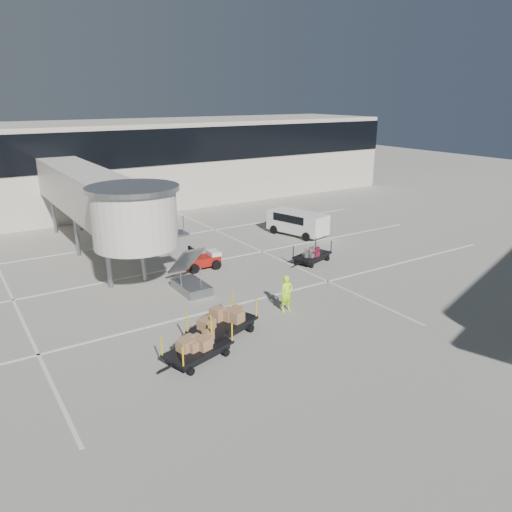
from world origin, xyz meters
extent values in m
plane|color=#ACA89A|center=(0.00, 0.00, 0.00)|extent=(140.00, 140.00, 0.00)
cube|color=silver|center=(0.00, 2.00, 0.01)|extent=(40.00, 0.15, 0.02)
cube|color=silver|center=(0.00, 9.00, 0.01)|extent=(40.00, 0.15, 0.02)
cube|color=silver|center=(0.00, 16.00, 0.01)|extent=(40.00, 0.15, 0.02)
cube|color=silver|center=(6.00, 10.00, 0.01)|extent=(0.15, 30.00, 0.02)
cube|color=silver|center=(-10.00, 10.00, 0.01)|extent=(0.15, 30.00, 0.02)
cube|color=beige|center=(0.00, 30.00, 4.00)|extent=(64.00, 12.00, 8.00)
cube|color=black|center=(0.00, 23.95, 6.00)|extent=(64.00, 0.12, 3.20)
cube|color=beige|center=(-4.00, 15.00, 4.30)|extent=(3.00, 18.00, 2.80)
cylinder|color=beige|center=(-4.00, 6.00, 4.30)|extent=(4.40, 4.40, 3.00)
cylinder|color=gray|center=(-4.00, 6.00, 5.90)|extent=(4.80, 4.80, 0.25)
cylinder|color=gray|center=(-5.00, 8.00, 1.45)|extent=(0.28, 0.28, 2.90)
cylinder|color=gray|center=(-3.00, 8.00, 1.45)|extent=(0.28, 0.28, 2.90)
cylinder|color=gray|center=(-5.00, 15.00, 1.45)|extent=(0.28, 0.28, 2.90)
cylinder|color=gray|center=(-3.00, 15.00, 1.45)|extent=(0.28, 0.28, 2.90)
cylinder|color=gray|center=(-5.00, 22.00, 1.45)|extent=(0.28, 0.28, 2.90)
cylinder|color=gray|center=(-3.00, 22.00, 1.45)|extent=(0.28, 0.28, 2.90)
cube|color=gray|center=(-1.40, 5.00, 0.25)|extent=(1.40, 2.60, 0.50)
cube|color=gray|center=(-1.40, 5.60, 1.60)|extent=(1.20, 2.60, 2.06)
cube|color=gray|center=(-1.40, 7.00, 2.85)|extent=(1.40, 1.20, 0.12)
cube|color=maroon|center=(0.83, 8.09, 0.51)|extent=(2.30, 1.21, 0.56)
cube|color=silver|center=(1.66, 8.03, 0.88)|extent=(0.72, 1.06, 0.33)
cube|color=black|center=(0.18, 8.13, 1.07)|extent=(0.17, 0.94, 0.84)
cylinder|color=black|center=(0.05, 7.53, 0.30)|extent=(0.61, 0.27, 0.60)
cylinder|color=black|center=(0.12, 8.74, 0.30)|extent=(0.61, 0.27, 0.60)
cylinder|color=black|center=(1.53, 7.43, 0.30)|extent=(0.61, 0.27, 0.60)
cylinder|color=black|center=(1.61, 8.64, 0.30)|extent=(0.61, 0.27, 0.60)
cube|color=black|center=(7.45, 5.25, 0.49)|extent=(2.97, 2.08, 0.11)
cube|color=black|center=(7.45, 5.25, 0.33)|extent=(2.65, 1.80, 0.22)
cube|color=black|center=(5.86, 4.76, 0.36)|extent=(0.62, 0.25, 0.07)
cylinder|color=black|center=(6.72, 4.39, 0.15)|extent=(0.33, 0.21, 0.31)
cylinder|color=black|center=(6.37, 5.55, 0.15)|extent=(0.33, 0.21, 0.31)
cylinder|color=black|center=(8.53, 4.94, 0.15)|extent=(0.33, 0.21, 0.31)
cylinder|color=black|center=(8.17, 6.10, 0.15)|extent=(0.33, 0.21, 0.31)
cylinder|color=black|center=(6.39, 4.29, 0.90)|extent=(0.06, 0.06, 0.81)
cylinder|color=black|center=(6.03, 5.45, 0.90)|extent=(0.06, 0.06, 0.81)
cylinder|color=black|center=(8.86, 5.05, 0.90)|extent=(0.06, 0.06, 0.81)
cylinder|color=black|center=(8.51, 6.21, 0.90)|extent=(0.06, 0.06, 0.81)
cube|color=#514F55|center=(6.50, 5.08, 0.72)|extent=(0.41, 0.37, 0.35)
cube|color=#514F55|center=(7.13, 5.47, 0.69)|extent=(0.47, 0.45, 0.29)
cube|color=#17133D|center=(7.51, 5.16, 0.70)|extent=(0.49, 0.39, 0.31)
cube|color=#92684F|center=(7.23, 4.76, 0.71)|extent=(0.45, 0.34, 0.33)
cube|color=#17133D|center=(7.97, 5.61, 0.72)|extent=(0.42, 0.43, 0.34)
cube|color=maroon|center=(7.29, 4.92, 0.71)|extent=(0.52, 0.36, 0.32)
cube|color=#17133D|center=(7.85, 5.34, 0.71)|extent=(0.48, 0.35, 0.32)
cube|color=black|center=(-2.60, -0.77, 0.58)|extent=(3.54, 2.57, 0.13)
cube|color=black|center=(-2.60, -0.77, 0.39)|extent=(3.16, 2.23, 0.27)
cube|color=black|center=(-4.45, -1.43, 0.42)|extent=(0.73, 0.33, 0.08)
cylinder|color=black|center=(-3.41, -1.82, 0.18)|extent=(0.39, 0.26, 0.36)
cylinder|color=black|center=(-3.89, -0.47, 0.18)|extent=(0.39, 0.26, 0.36)
cylinder|color=black|center=(-1.31, -1.07, 0.18)|extent=(0.39, 0.26, 0.36)
cylinder|color=black|center=(-1.79, 0.28, 0.18)|extent=(0.39, 0.26, 0.36)
cylinder|color=gold|center=(-3.80, -1.96, 1.06)|extent=(0.07, 0.07, 0.96)
cylinder|color=gold|center=(-4.28, -0.61, 1.06)|extent=(0.07, 0.07, 0.96)
cylinder|color=gold|center=(-0.92, -0.94, 1.06)|extent=(0.07, 0.07, 0.96)
cylinder|color=gold|center=(-1.40, 0.42, 1.06)|extent=(0.07, 0.07, 0.96)
cube|color=#9E724C|center=(-1.59, -0.40, 0.94)|extent=(0.79, 0.71, 0.58)
cube|color=#9E724C|center=(-2.46, -0.34, 0.86)|extent=(0.62, 0.63, 0.42)
cube|color=#9E724C|center=(-3.18, -1.10, 0.92)|extent=(0.66, 0.61, 0.55)
cube|color=#9E724C|center=(-1.83, -0.42, 0.92)|extent=(0.68, 0.55, 0.54)
cube|color=#9E724C|center=(-2.40, -1.19, 0.92)|extent=(0.71, 0.61, 0.54)
cube|color=#9E724C|center=(-2.88, -1.23, 0.92)|extent=(0.76, 0.59, 0.55)
cube|color=black|center=(-4.50, -2.08, 0.52)|extent=(3.11, 2.14, 0.11)
cube|color=black|center=(-4.50, -2.08, 0.35)|extent=(2.78, 1.86, 0.24)
cube|color=black|center=(-6.18, -2.56, 0.38)|extent=(0.65, 0.26, 0.08)
cylinder|color=black|center=(-5.27, -2.96, 0.16)|extent=(0.34, 0.22, 0.32)
cylinder|color=black|center=(-5.63, -1.74, 0.16)|extent=(0.34, 0.22, 0.32)
cylinder|color=black|center=(-3.37, -2.41, 0.16)|extent=(0.34, 0.22, 0.32)
cylinder|color=black|center=(-3.73, -1.19, 0.16)|extent=(0.34, 0.22, 0.32)
cylinder|color=gold|center=(-5.63, -3.07, 0.94)|extent=(0.07, 0.07, 0.85)
cylinder|color=gold|center=(-5.98, -1.84, 0.94)|extent=(0.07, 0.07, 0.85)
cylinder|color=gold|center=(-3.02, -2.31, 0.94)|extent=(0.07, 0.07, 0.85)
cylinder|color=gold|center=(-3.38, -1.09, 0.94)|extent=(0.07, 0.07, 0.85)
cube|color=#9E724C|center=(-3.86, -1.51, 0.83)|extent=(0.54, 0.50, 0.51)
cube|color=#9E724C|center=(-3.68, -1.77, 0.76)|extent=(0.68, 0.56, 0.38)
cube|color=#9E724C|center=(-5.36, -2.18, 0.76)|extent=(0.52, 0.56, 0.38)
cube|color=#9E724C|center=(-5.24, -2.19, 0.77)|extent=(0.68, 0.51, 0.40)
cube|color=#9E724C|center=(-3.51, -1.78, 0.78)|extent=(0.72, 0.66, 0.41)
cube|color=#9E724C|center=(-4.89, -2.36, 0.79)|extent=(0.55, 0.50, 0.43)
cube|color=#9E724C|center=(-4.74, -2.04, 0.80)|extent=(0.66, 0.61, 0.46)
cube|color=#9E724C|center=(-3.98, -1.87, 0.80)|extent=(0.63, 0.54, 0.45)
imported|color=#B2FF1A|center=(1.47, -0.06, 0.96)|extent=(0.73, 0.50, 1.92)
cube|color=silver|center=(10.74, 11.15, 1.04)|extent=(3.10, 5.07, 1.53)
cube|color=silver|center=(10.19, 13.20, 0.74)|extent=(1.90, 1.00, 0.89)
cube|color=black|center=(10.69, 11.34, 1.43)|extent=(2.65, 3.37, 0.61)
cylinder|color=black|center=(10.26, 9.38, 0.34)|extent=(0.40, 0.71, 0.67)
cylinder|color=black|center=(12.06, 9.87, 0.34)|extent=(0.40, 0.71, 0.67)
cylinder|color=black|center=(9.42, 12.43, 0.34)|extent=(0.40, 0.71, 0.67)
cylinder|color=black|center=(11.23, 12.92, 0.34)|extent=(0.40, 0.71, 0.67)
camera|label=1|loc=(-12.45, -18.74, 10.48)|focal=35.00mm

